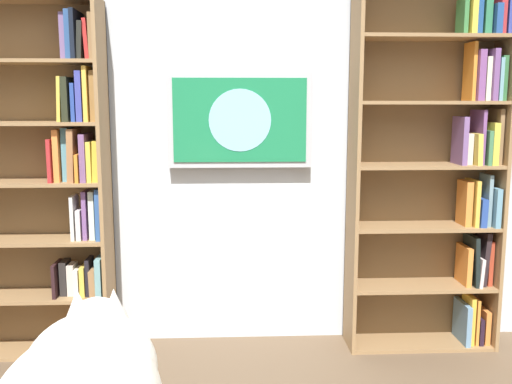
% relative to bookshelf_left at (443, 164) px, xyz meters
% --- Properties ---
extents(wall_back, '(4.52, 0.06, 2.70)m').
position_rel_bookshelf_left_xyz_m(wall_back, '(1.29, -0.17, 0.22)').
color(wall_back, silver).
rests_on(wall_back, ground).
extents(bookshelf_left, '(0.90, 0.28, 2.24)m').
position_rel_bookshelf_left_xyz_m(bookshelf_left, '(0.00, 0.00, 0.00)').
color(bookshelf_left, '#937047').
rests_on(bookshelf_left, ground).
extents(bookshelf_right, '(0.95, 0.28, 2.07)m').
position_rel_bookshelf_left_xyz_m(bookshelf_right, '(2.35, 0.00, -0.08)').
color(bookshelf_right, '#937047').
rests_on(bookshelf_right, ground).
extents(wall_mounted_tv, '(0.86, 0.07, 0.56)m').
position_rel_bookshelf_left_xyz_m(wall_mounted_tv, '(1.22, -0.08, 0.26)').
color(wall_mounted_tv, '#B7B7BC').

